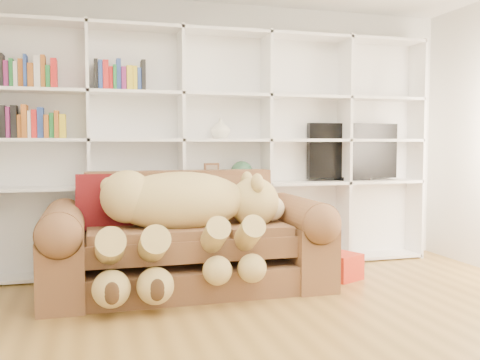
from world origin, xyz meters
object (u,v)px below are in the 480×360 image
object	(u,v)px
sofa	(187,245)
teddy_bear	(183,213)
tv	(353,152)
gift_box	(342,266)

from	to	relation	value
sofa	teddy_bear	xyz separation A→B (m)	(-0.07, -0.20, 0.31)
tv	gift_box	bearing A→B (deg)	-122.45
gift_box	teddy_bear	bearing A→B (deg)	-175.50
tv	sofa	bearing A→B (deg)	-159.79
teddy_bear	sofa	bearing A→B (deg)	66.44
sofa	gift_box	size ratio (longest dim) A/B	7.99
teddy_bear	gift_box	xyz separation A→B (m)	(1.51, 0.12, -0.57)
teddy_bear	tv	distance (m)	2.28
teddy_bear	tv	bearing A→B (deg)	19.12
sofa	tv	distance (m)	2.23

